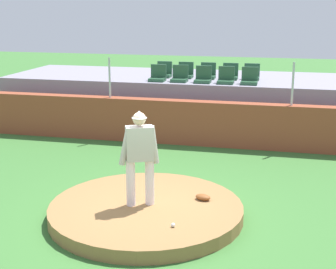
# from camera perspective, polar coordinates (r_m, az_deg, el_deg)

# --- Properties ---
(ground_plane) EXTENTS (60.00, 60.00, 0.00)m
(ground_plane) POSITION_cam_1_polar(r_m,az_deg,el_deg) (9.48, -2.54, -9.45)
(ground_plane) COLOR #3A7031
(pitchers_mound) EXTENTS (3.65, 3.65, 0.25)m
(pitchers_mound) POSITION_cam_1_polar(r_m,az_deg,el_deg) (9.43, -2.55, -8.77)
(pitchers_mound) COLOR olive
(pitchers_mound) RESTS_ON ground_plane
(pitcher) EXTENTS (0.73, 0.44, 1.80)m
(pitcher) POSITION_cam_1_polar(r_m,az_deg,el_deg) (9.04, -3.28, -1.94)
(pitcher) COLOR white
(pitcher) RESTS_ON pitchers_mound
(baseball) EXTENTS (0.07, 0.07, 0.07)m
(baseball) POSITION_cam_1_polar(r_m,az_deg,el_deg) (8.48, 0.59, -10.40)
(baseball) COLOR white
(baseball) RESTS_ON pitchers_mound
(fielding_glove) EXTENTS (0.35, 0.28, 0.11)m
(fielding_glove) POSITION_cam_1_polar(r_m,az_deg,el_deg) (9.60, 4.06, -7.22)
(fielding_glove) COLOR brown
(fielding_glove) RESTS_ON pitchers_mound
(brick_barrier) EXTENTS (13.61, 0.40, 1.26)m
(brick_barrier) POSITION_cam_1_polar(r_m,az_deg,el_deg) (14.07, 3.14, 1.35)
(brick_barrier) COLOR brown
(brick_barrier) RESTS_ON ground_plane
(fence_post_left) EXTENTS (0.06, 0.06, 1.16)m
(fence_post_left) POSITION_cam_1_polar(r_m,az_deg,el_deg) (14.50, -6.75, 6.54)
(fence_post_left) COLOR silver
(fence_post_left) RESTS_ON brick_barrier
(fence_post_right) EXTENTS (0.06, 0.06, 1.16)m
(fence_post_right) POSITION_cam_1_polar(r_m,az_deg,el_deg) (13.64, 14.20, 5.68)
(fence_post_right) COLOR silver
(fence_post_right) RESTS_ON brick_barrier
(bleacher_platform) EXTENTS (13.24, 3.66, 1.60)m
(bleacher_platform) POSITION_cam_1_polar(r_m,az_deg,el_deg) (16.52, 4.73, 3.93)
(bleacher_platform) COLOR gray
(bleacher_platform) RESTS_ON ground_plane
(stadium_chair_0) EXTENTS (0.48, 0.44, 0.50)m
(stadium_chair_0) POSITION_cam_1_polar(r_m,az_deg,el_deg) (15.37, -1.18, 6.77)
(stadium_chair_0) COLOR #285337
(stadium_chair_0) RESTS_ON bleacher_platform
(stadium_chair_1) EXTENTS (0.48, 0.44, 0.50)m
(stadium_chair_1) POSITION_cam_1_polar(r_m,az_deg,el_deg) (15.24, 1.37, 6.70)
(stadium_chair_1) COLOR #285337
(stadium_chair_1) RESTS_ON bleacher_platform
(stadium_chair_2) EXTENTS (0.48, 0.44, 0.50)m
(stadium_chair_2) POSITION_cam_1_polar(r_m,az_deg,el_deg) (15.08, 4.07, 6.58)
(stadium_chair_2) COLOR #285337
(stadium_chair_2) RESTS_ON bleacher_platform
(stadium_chair_3) EXTENTS (0.48, 0.44, 0.50)m
(stadium_chair_3) POSITION_cam_1_polar(r_m,az_deg,el_deg) (14.98, 6.71, 6.47)
(stadium_chair_3) COLOR #285337
(stadium_chair_3) RESTS_ON bleacher_platform
(stadium_chair_4) EXTENTS (0.48, 0.44, 0.50)m
(stadium_chair_4) POSITION_cam_1_polar(r_m,az_deg,el_deg) (14.93, 9.37, 6.34)
(stadium_chair_4) COLOR #285337
(stadium_chair_4) RESTS_ON bleacher_platform
(stadium_chair_5) EXTENTS (0.48, 0.44, 0.50)m
(stadium_chair_5) POSITION_cam_1_polar(r_m,az_deg,el_deg) (16.23, -0.46, 7.20)
(stadium_chair_5) COLOR #285337
(stadium_chair_5) RESTS_ON bleacher_platform
(stadium_chair_6) EXTENTS (0.48, 0.44, 0.50)m
(stadium_chair_6) POSITION_cam_1_polar(r_m,az_deg,el_deg) (16.07, 2.03, 7.11)
(stadium_chair_6) COLOR #285337
(stadium_chair_6) RESTS_ON bleacher_platform
(stadium_chair_7) EXTENTS (0.48, 0.44, 0.50)m
(stadium_chair_7) POSITION_cam_1_polar(r_m,az_deg,el_deg) (15.96, 4.62, 7.02)
(stadium_chair_7) COLOR #285337
(stadium_chair_7) RESTS_ON bleacher_platform
(stadium_chair_8) EXTENTS (0.48, 0.44, 0.50)m
(stadium_chair_8) POSITION_cam_1_polar(r_m,az_deg,el_deg) (15.87, 7.18, 6.91)
(stadium_chair_8) COLOR #285337
(stadium_chair_8) RESTS_ON bleacher_platform
(stadium_chair_9) EXTENTS (0.48, 0.44, 0.50)m
(stadium_chair_9) POSITION_cam_1_polar(r_m,az_deg,el_deg) (15.85, 9.62, 6.81)
(stadium_chair_9) COLOR #285337
(stadium_chair_9) RESTS_ON bleacher_platform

